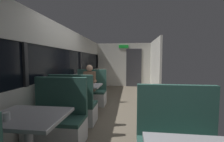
# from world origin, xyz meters

# --- Properties ---
(ground_plane) EXTENTS (3.30, 9.20, 0.02)m
(ground_plane) POSITION_xyz_m (0.00, 0.00, -0.01)
(ground_plane) COLOR #665B4C
(carriage_window_panel_left) EXTENTS (0.09, 8.48, 2.30)m
(carriage_window_panel_left) POSITION_xyz_m (-1.45, 0.00, 1.11)
(carriage_window_panel_left) COLOR beige
(carriage_window_panel_left) RESTS_ON ground_plane
(carriage_end_bulkhead) EXTENTS (2.90, 0.11, 2.30)m
(carriage_end_bulkhead) POSITION_xyz_m (0.06, 4.19, 1.14)
(carriage_end_bulkhead) COLOR beige
(carriage_end_bulkhead) RESTS_ON ground_plane
(carriage_aisle_panel_right) EXTENTS (0.08, 2.40, 2.30)m
(carriage_aisle_panel_right) POSITION_xyz_m (1.45, 3.00, 1.15)
(carriage_aisle_panel_right) COLOR beige
(carriage_aisle_panel_right) RESTS_ON ground_plane
(dining_table_near_window) EXTENTS (0.90, 0.70, 0.74)m
(dining_table_near_window) POSITION_xyz_m (-0.89, -2.09, 0.64)
(dining_table_near_window) COLOR #9E9EA3
(dining_table_near_window) RESTS_ON ground_plane
(bench_near_window_facing_entry) EXTENTS (0.95, 0.50, 1.10)m
(bench_near_window_facing_entry) POSITION_xyz_m (-0.89, -1.39, 0.33)
(bench_near_window_facing_entry) COLOR silver
(bench_near_window_facing_entry) RESTS_ON ground_plane
(dining_table_mid_window) EXTENTS (0.90, 0.70, 0.74)m
(dining_table_mid_window) POSITION_xyz_m (-0.89, 0.08, 0.64)
(dining_table_mid_window) COLOR #9E9EA3
(dining_table_mid_window) RESTS_ON ground_plane
(bench_mid_window_facing_end) EXTENTS (0.95, 0.50, 1.10)m
(bench_mid_window_facing_end) POSITION_xyz_m (-0.89, -0.62, 0.33)
(bench_mid_window_facing_end) COLOR silver
(bench_mid_window_facing_end) RESTS_ON ground_plane
(bench_mid_window_facing_entry) EXTENTS (0.95, 0.50, 1.10)m
(bench_mid_window_facing_entry) POSITION_xyz_m (-0.89, 0.78, 0.33)
(bench_mid_window_facing_entry) COLOR silver
(bench_mid_window_facing_entry) RESTS_ON ground_plane
(seated_passenger) EXTENTS (0.47, 0.55, 1.26)m
(seated_passenger) POSITION_xyz_m (-0.89, 0.71, 0.54)
(seated_passenger) COLOR #26262D
(seated_passenger) RESTS_ON ground_plane
(coffee_cup_primary) EXTENTS (0.07, 0.07, 0.09)m
(coffee_cup_primary) POSITION_xyz_m (-1.01, -2.26, 0.79)
(coffee_cup_primary) COLOR white
(coffee_cup_primary) RESTS_ON dining_table_near_window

